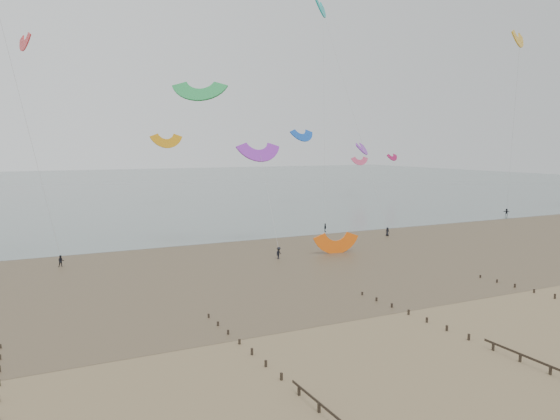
% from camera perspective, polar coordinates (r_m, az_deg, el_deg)
% --- Properties ---
extents(ground, '(500.00, 500.00, 0.00)m').
position_cam_1_polar(ground, '(50.82, 12.75, -12.50)').
color(ground, brown).
rests_on(ground, ground).
extents(sea_and_shore, '(500.00, 665.00, 0.03)m').
position_cam_1_polar(sea_and_shore, '(77.96, -5.93, -5.57)').
color(sea_and_shore, '#475654').
rests_on(sea_and_shore, ground).
extents(kitesurfers, '(139.58, 22.34, 1.89)m').
position_cam_1_polar(kitesurfers, '(104.98, 10.61, -1.97)').
color(kitesurfers, black).
rests_on(kitesurfers, ground).
extents(grounded_kite, '(6.76, 5.58, 3.40)m').
position_cam_1_polar(grounded_kite, '(85.22, 5.89, -4.51)').
color(grounded_kite, '#F9600F').
rests_on(grounded_kite, ground).
extents(kites_airborne, '(230.58, 110.72, 42.91)m').
position_cam_1_polar(kites_airborne, '(125.67, -16.98, 9.28)').
color(kites_airborne, '#DB476E').
rests_on(kites_airborne, ground).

